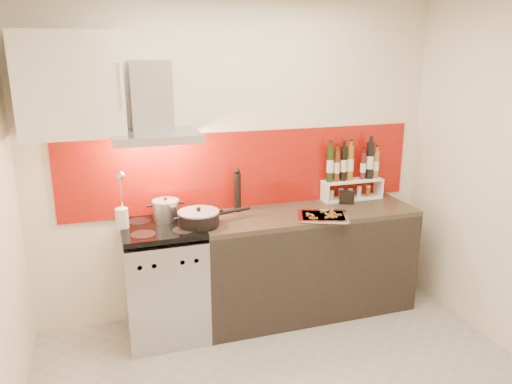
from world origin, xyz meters
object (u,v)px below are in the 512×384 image
object	(u,v)px
counter	(307,261)
pepper_mill	(237,191)
saute_pan	(200,218)
baking_tray	(323,216)
stock_pot	(166,210)
range_stove	(165,282)

from	to	relation	value
counter	pepper_mill	size ratio (longest dim) A/B	4.95
saute_pan	counter	bearing A→B (deg)	4.61
saute_pan	pepper_mill	xyz separation A→B (m)	(0.37, 0.25, 0.11)
pepper_mill	baking_tray	bearing A→B (deg)	-32.13
stock_pot	pepper_mill	size ratio (longest dim) A/B	0.58
pepper_mill	baking_tray	distance (m)	0.72
range_stove	saute_pan	xyz separation A→B (m)	(0.28, -0.07, 0.52)
range_stove	pepper_mill	world-z (taller)	pepper_mill
range_stove	pepper_mill	bearing A→B (deg)	15.62
counter	pepper_mill	xyz separation A→B (m)	(-0.55, 0.18, 0.63)
counter	saute_pan	size ratio (longest dim) A/B	3.04
counter	saute_pan	distance (m)	1.06
counter	pepper_mill	distance (m)	0.85
counter	baking_tray	distance (m)	0.51
counter	saute_pan	xyz separation A→B (m)	(-0.92, -0.07, 0.51)
counter	range_stove	bearing A→B (deg)	-179.77
saute_pan	baking_tray	distance (m)	0.97
counter	pepper_mill	bearing A→B (deg)	162.38
saute_pan	baking_tray	xyz separation A→B (m)	(0.96, -0.12, -0.05)
range_stove	saute_pan	distance (m)	0.60
stock_pot	baking_tray	size ratio (longest dim) A/B	0.44
saute_pan	range_stove	bearing A→B (deg)	165.96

